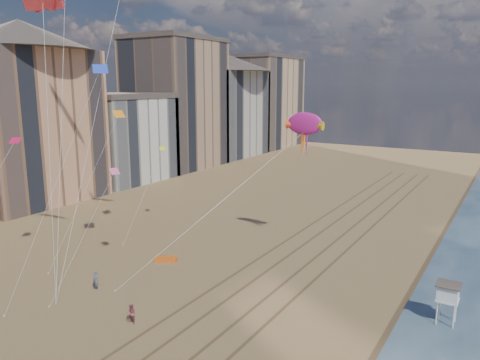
{
  "coord_description": "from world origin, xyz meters",
  "views": [
    {
      "loc": [
        22.01,
        -12.3,
        18.7
      ],
      "look_at": [
        -1.13,
        26.0,
        9.5
      ],
      "focal_mm": 35.0,
      "sensor_mm": 36.0,
      "label": 1
    }
  ],
  "objects_px": {
    "grounded_kite": "(166,259)",
    "lifeguard_stand": "(448,293)",
    "kite_flyer_b": "(132,314)",
    "show_kite": "(305,124)",
    "kite_flyer_a": "(96,280)"
  },
  "relations": [
    {
      "from": "lifeguard_stand",
      "to": "show_kite",
      "type": "relative_size",
      "value": 0.13
    },
    {
      "from": "show_kite",
      "to": "grounded_kite",
      "type": "bearing_deg",
      "value": -137.02
    },
    {
      "from": "lifeguard_stand",
      "to": "kite_flyer_a",
      "type": "height_order",
      "value": "lifeguard_stand"
    },
    {
      "from": "lifeguard_stand",
      "to": "kite_flyer_b",
      "type": "distance_m",
      "value": 25.08
    },
    {
      "from": "lifeguard_stand",
      "to": "show_kite",
      "type": "xyz_separation_m",
      "value": [
        -16.66,
        9.41,
        11.9
      ]
    },
    {
      "from": "grounded_kite",
      "to": "lifeguard_stand",
      "type": "bearing_deg",
      "value": -29.59
    },
    {
      "from": "grounded_kite",
      "to": "kite_flyer_a",
      "type": "bearing_deg",
      "value": -126.18
    },
    {
      "from": "show_kite",
      "to": "kite_flyer_b",
      "type": "distance_m",
      "value": 26.68
    },
    {
      "from": "lifeguard_stand",
      "to": "show_kite",
      "type": "bearing_deg",
      "value": 150.53
    },
    {
      "from": "grounded_kite",
      "to": "show_kite",
      "type": "height_order",
      "value": "show_kite"
    },
    {
      "from": "lifeguard_stand",
      "to": "kite_flyer_a",
      "type": "relative_size",
      "value": 1.76
    },
    {
      "from": "grounded_kite",
      "to": "show_kite",
      "type": "xyz_separation_m",
      "value": [
        11.24,
        10.48,
        14.32
      ]
    },
    {
      "from": "lifeguard_stand",
      "to": "show_kite",
      "type": "distance_m",
      "value": 22.53
    },
    {
      "from": "lifeguard_stand",
      "to": "kite_flyer_a",
      "type": "bearing_deg",
      "value": -160.44
    },
    {
      "from": "show_kite",
      "to": "kite_flyer_a",
      "type": "relative_size",
      "value": 13.5
    }
  ]
}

